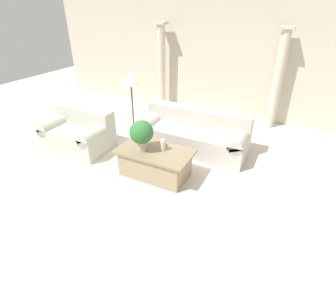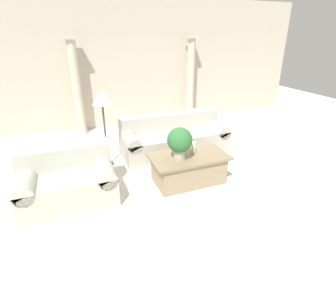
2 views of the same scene
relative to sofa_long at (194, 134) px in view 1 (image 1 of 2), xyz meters
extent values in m
plane|color=silver|center=(-0.29, -0.82, -0.33)|extent=(16.00, 16.00, 0.00)
cube|color=beige|center=(-0.29, 2.18, 1.27)|extent=(10.00, 0.06, 3.20)
cube|color=#B7B2A8|center=(0.00, -0.05, -0.10)|extent=(2.19, 0.86, 0.46)
cube|color=#B7B2A8|center=(0.00, 0.23, 0.30)|extent=(2.19, 0.30, 0.34)
cylinder|color=#B7B2A8|center=(-0.96, -0.05, 0.12)|extent=(0.28, 0.86, 0.28)
cylinder|color=#B7B2A8|center=(0.96, -0.05, 0.12)|extent=(0.28, 0.86, 0.28)
cube|color=#B8B8AA|center=(-2.15, -1.08, -0.10)|extent=(1.35, 0.86, 0.46)
cube|color=#B8B8AA|center=(-2.15, -0.80, 0.30)|extent=(1.35, 0.30, 0.34)
cylinder|color=#B8B8AA|center=(-2.69, -1.08, 0.12)|extent=(0.28, 0.86, 0.28)
cylinder|color=#B8B8AA|center=(-1.62, -1.08, 0.12)|extent=(0.28, 0.86, 0.28)
cube|color=#998466|center=(-0.24, -1.21, -0.10)|extent=(1.13, 0.63, 0.45)
cube|color=#897759|center=(-0.24, -1.21, 0.15)|extent=(1.29, 0.72, 0.04)
cylinder|color=#B2A893|center=(-0.44, -1.28, 0.25)|extent=(0.19, 0.19, 0.16)
sphere|color=#2D6B33|center=(-0.44, -1.28, 0.50)|extent=(0.40, 0.40, 0.40)
cylinder|color=silver|center=(-0.12, -1.14, 0.26)|extent=(0.08, 0.08, 0.20)
cylinder|color=#4C473D|center=(-1.42, -0.08, -0.31)|extent=(0.22, 0.22, 0.03)
cylinder|color=#4C473D|center=(-1.42, -0.08, 0.29)|extent=(0.04, 0.04, 1.17)
cone|color=beige|center=(-1.42, -0.08, 1.00)|extent=(0.35, 0.35, 0.25)
cylinder|color=beige|center=(-1.74, 1.87, 0.79)|extent=(0.21, 0.21, 2.23)
cube|color=beige|center=(-1.74, 1.87, 1.94)|extent=(0.29, 0.29, 0.06)
cylinder|color=beige|center=(1.26, 1.87, 0.79)|extent=(0.21, 0.21, 2.23)
cube|color=beige|center=(1.26, 1.87, 1.94)|extent=(0.29, 0.29, 0.06)
camera|label=1|loc=(1.71, -4.57, 2.38)|focal=28.00mm
camera|label=2|loc=(-1.99, -4.74, 2.05)|focal=28.00mm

